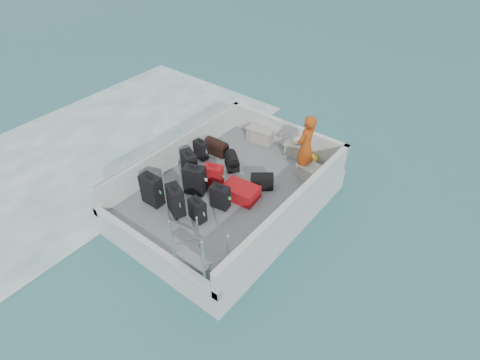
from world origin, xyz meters
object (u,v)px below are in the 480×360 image
object	(u,v)px
suitcase_0	(152,190)
suitcase_3	(176,200)
crate_1	(263,135)
passenger	(305,147)
crate_3	(310,173)
suitcase_6	(198,210)
suitcase_5	(214,176)
suitcase_8	(241,192)
crate_2	(297,150)
suitcase_4	(195,180)
crate_0	(259,134)
suitcase_1	(189,165)
suitcase_2	(201,150)
suitcase_7	(220,197)

from	to	relation	value
suitcase_0	suitcase_3	world-z (taller)	suitcase_0
crate_1	passenger	distance (m)	1.87
crate_3	suitcase_6	bearing A→B (deg)	-112.91
suitcase_5	suitcase_6	world-z (taller)	suitcase_5
suitcase_8	crate_2	distance (m)	2.24
suitcase_4	crate_0	bearing A→B (deg)	73.11
suitcase_8	crate_1	size ratio (longest dim) A/B	1.32
suitcase_6	crate_0	world-z (taller)	suitcase_6
suitcase_1	crate_1	world-z (taller)	suitcase_1
suitcase_1	suitcase_4	distance (m)	0.62
crate_0	crate_1	distance (m)	0.12
suitcase_1	suitcase_6	bearing A→B (deg)	-14.27
suitcase_1	suitcase_4	world-z (taller)	suitcase_4
suitcase_3	suitcase_5	xyz separation A→B (m)	(0.04, 1.20, -0.06)
suitcase_2	suitcase_7	xyz separation A→B (m)	(1.60, -1.12, 0.03)
suitcase_7	suitcase_3	bearing A→B (deg)	-140.91
suitcase_4	suitcase_7	distance (m)	0.79
suitcase_0	suitcase_3	size ratio (longest dim) A/B	1.06
suitcase_1	crate_3	distance (m)	2.94
suitcase_3	suitcase_7	world-z (taller)	suitcase_3
suitcase_6	crate_1	distance (m)	3.46
suitcase_4	suitcase_7	size ratio (longest dim) A/B	1.24
suitcase_8	suitcase_4	bearing A→B (deg)	112.24
suitcase_0	suitcase_4	world-z (taller)	suitcase_0
suitcase_0	crate_0	world-z (taller)	suitcase_0
suitcase_4	crate_3	size ratio (longest dim) A/B	1.27
suitcase_5	suitcase_6	distance (m)	1.17
suitcase_1	suitcase_2	world-z (taller)	suitcase_1
suitcase_0	suitcase_6	distance (m)	1.19
crate_2	suitcase_5	bearing A→B (deg)	-110.52
crate_1	crate_3	world-z (taller)	crate_1
suitcase_7	passenger	bearing A→B (deg)	59.53
suitcase_2	suitcase_0	bearing A→B (deg)	-74.58
suitcase_5	passenger	xyz separation A→B (m)	(1.42, 1.71, 0.52)
suitcase_0	crate_1	world-z (taller)	suitcase_0
suitcase_1	crate_1	size ratio (longest dim) A/B	1.15
suitcase_3	crate_0	world-z (taller)	suitcase_3
suitcase_7	suitcase_6	bearing A→B (deg)	-110.84
crate_2	passenger	xyz separation A→B (m)	(0.55, -0.60, 0.64)
crate_0	suitcase_6	bearing A→B (deg)	-76.11
crate_1	passenger	world-z (taller)	passenger
suitcase_6	suitcase_1	bearing A→B (deg)	150.58
suitcase_3	crate_3	world-z (taller)	suitcase_3
suitcase_1	suitcase_7	bearing A→B (deg)	9.46
suitcase_7	crate_0	xyz separation A→B (m)	(-0.96, 2.78, -0.11)
crate_0	passenger	size ratio (longest dim) A/B	0.36
crate_2	passenger	distance (m)	1.04
suitcase_1	suitcase_4	size ratio (longest dim) A/B	0.98
suitcase_4	crate_0	xyz separation A→B (m)	(-0.17, 2.75, -0.18)
suitcase_8	crate_0	world-z (taller)	crate_0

